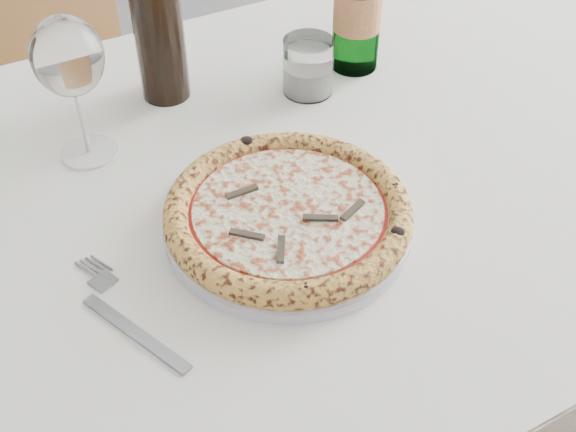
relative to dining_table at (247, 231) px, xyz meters
name	(u,v)px	position (x,y,z in m)	size (l,w,h in m)	color
floor	(312,400)	(0.19, 0.09, -0.68)	(5.00, 6.00, 0.02)	slate
dining_table	(247,231)	(0.00, 0.00, 0.00)	(1.56, 0.99, 0.76)	brown
chair_far	(67,59)	(0.02, 0.81, -0.14)	(0.55, 0.55, 0.93)	brown
plate	(288,223)	(0.00, -0.10, 0.09)	(0.29, 0.29, 0.02)	silver
pizza	(288,212)	(0.00, -0.10, 0.11)	(0.29, 0.29, 0.03)	#F0C776
fork	(125,316)	(-0.22, -0.12, 0.09)	(0.06, 0.21, 0.00)	slate
wine_glass	(68,59)	(-0.14, 0.17, 0.23)	(0.09, 0.09, 0.20)	silver
tumbler	(308,70)	(0.19, 0.13, 0.12)	(0.07, 0.07, 0.08)	white
wine_bottle	(157,19)	(0.01, 0.24, 0.21)	(0.07, 0.07, 0.28)	black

